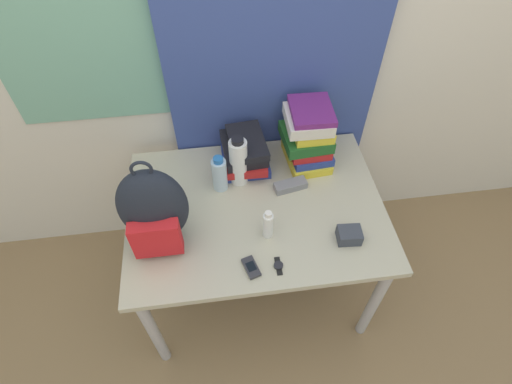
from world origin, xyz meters
The scene contains 14 objects.
ground_plane centered at (0.00, 0.00, 0.00)m, with size 12.00×12.00×0.00m, color #8C704C.
wall_back centered at (0.00, 0.91, 1.25)m, with size 6.00×0.06×2.50m.
curtain_blue centered at (0.14, 0.85, 1.25)m, with size 0.97×0.04×2.50m.
desk centered at (0.00, 0.41, 0.62)m, with size 1.14×0.82×0.70m.
backpack centered at (-0.41, 0.30, 0.89)m, with size 0.27×0.20×0.44m.
book_stack_left centered at (-0.02, 0.68, 0.78)m, with size 0.22×0.27×0.17m.
book_stack_center centered at (0.28, 0.67, 0.85)m, with size 0.24×0.26×0.31m.
water_bottle centered at (-0.15, 0.55, 0.79)m, with size 0.07×0.07×0.19m.
sports_bottle centered at (-0.06, 0.58, 0.83)m, with size 0.08×0.08×0.26m.
sunscreen_bottle centered at (0.03, 0.26, 0.77)m, with size 0.04×0.04×0.15m.
cell_phone centered at (-0.06, 0.11, 0.71)m, with size 0.07×0.10×0.02m.
sunglasses_case centered at (0.17, 0.50, 0.72)m, with size 0.16×0.08×0.04m.
camera_pouch centered at (0.36, 0.19, 0.73)m, with size 0.10×0.08×0.06m.
wristwatch centered at (0.05, 0.10, 0.71)m, with size 0.04×0.08×0.01m.
Camera 1 is at (-0.15, -0.67, 2.11)m, focal length 28.00 mm.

